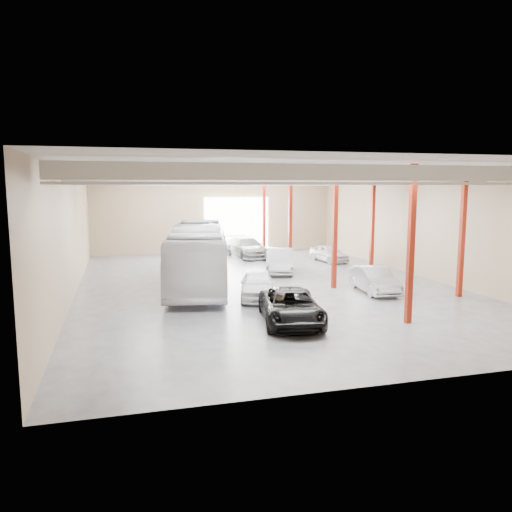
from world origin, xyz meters
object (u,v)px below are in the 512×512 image
coach_bus (198,255)px  car_right_near (374,280)px  car_row_a (257,284)px  black_sedan (291,307)px  car_right_far (329,253)px  car_row_c (246,247)px  car_row_b (280,261)px

coach_bus → car_right_near: 10.51m
car_row_a → coach_bus: bearing=135.8°
black_sedan → car_right_far: size_ratio=1.34×
black_sedan → car_row_a: car_row_a is taller
car_right_far → car_row_a: bearing=-137.7°
car_row_c → car_row_b: bearing=-95.8°
car_right_near → black_sedan: bearing=-138.2°
black_sedan → car_right_near: (6.75, 4.91, -0.01)m
car_row_b → car_right_far: car_row_b is taller
car_right_far → car_right_near: bearing=-109.8°
car_row_a → car_row_b: bearing=78.4°
black_sedan → car_right_near: size_ratio=1.20×
car_row_a → car_right_near: 6.86m
car_row_a → car_row_b: (3.69, 7.45, 0.08)m
car_row_a → car_row_c: car_row_c is taller
black_sedan → car_row_b: bearing=84.7°
coach_bus → car_row_a: bearing=-48.6°
car_right_far → car_row_c: bearing=135.3°
car_row_a → car_right_far: 14.49m
car_row_c → car_right_near: (3.55, -15.75, -0.11)m
car_row_a → car_right_far: bearing=65.9°
car_row_b → car_right_near: size_ratio=1.15×
car_row_b → car_right_far: bearing=53.4°
car_right_near → car_right_far: size_ratio=1.11×
coach_bus → car_row_c: size_ratio=2.31×
coach_bus → car_right_far: (11.65, 7.03, -1.20)m
black_sedan → car_row_c: size_ratio=0.92×
car_row_a → car_row_b: car_row_b is taller
coach_bus → car_row_a: 5.09m
car_row_b → car_right_near: bearing=-49.8°
car_row_c → car_right_far: bearing=-44.4°
car_row_a → car_row_b: size_ratio=0.88×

